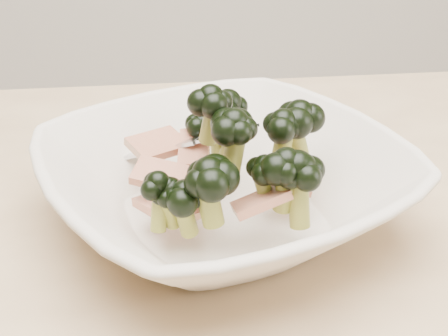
{
  "coord_description": "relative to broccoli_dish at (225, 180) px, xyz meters",
  "views": [
    {
      "loc": [
        -0.0,
        -0.36,
        1.04
      ],
      "look_at": [
        0.05,
        0.07,
        0.8
      ],
      "focal_mm": 50.0,
      "sensor_mm": 36.0,
      "label": 1
    }
  ],
  "objects": [
    {
      "name": "broccoli_dish",
      "position": [
        0.0,
        0.0,
        0.0
      ],
      "size": [
        0.37,
        0.37,
        0.12
      ],
      "color": "beige",
      "rests_on": "dining_table"
    }
  ]
}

